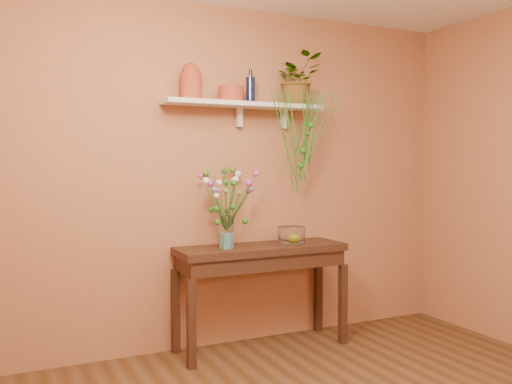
% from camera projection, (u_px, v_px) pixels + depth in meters
% --- Properties ---
extents(room, '(4.04, 4.04, 2.70)m').
position_uv_depth(room, '(394.00, 186.00, 2.64)').
color(room, brown).
rests_on(room, ground).
extents(sideboard, '(1.35, 0.43, 0.82)m').
position_uv_depth(sideboard, '(261.00, 260.00, 4.33)').
color(sideboard, '#3B2416').
rests_on(sideboard, ground).
extents(wall_shelf, '(1.30, 0.24, 0.19)m').
position_uv_depth(wall_shelf, '(245.00, 106.00, 4.33)').
color(wall_shelf, white).
rests_on(wall_shelf, room).
extents(terracotta_jug, '(0.19, 0.19, 0.28)m').
position_uv_depth(terracotta_jug, '(191.00, 82.00, 4.14)').
color(terracotta_jug, '#BB3F28').
rests_on(terracotta_jug, wall_shelf).
extents(terracotta_pot, '(0.20, 0.20, 0.12)m').
position_uv_depth(terracotta_pot, '(231.00, 95.00, 4.29)').
color(terracotta_pot, '#BB3F28').
rests_on(terracotta_pot, wall_shelf).
extents(blue_bottle, '(0.08, 0.08, 0.26)m').
position_uv_depth(blue_bottle, '(250.00, 89.00, 4.34)').
color(blue_bottle, '#0D1438').
rests_on(blue_bottle, wall_shelf).
extents(spider_plant, '(0.38, 0.33, 0.42)m').
position_uv_depth(spider_plant, '(297.00, 80.00, 4.52)').
color(spider_plant, '#24701A').
rests_on(spider_plant, wall_shelf).
extents(plant_fronds, '(0.67, 0.30, 0.80)m').
position_uv_depth(plant_fronds, '(304.00, 138.00, 4.40)').
color(plant_fronds, '#24701A').
rests_on(plant_fronds, wall_shelf).
extents(glass_vase, '(0.12, 0.12, 0.25)m').
position_uv_depth(glass_vase, '(226.00, 234.00, 4.19)').
color(glass_vase, white).
rests_on(glass_vase, sideboard).
extents(bouquet, '(0.45, 0.42, 0.49)m').
position_uv_depth(bouquet, '(227.00, 189.00, 4.18)').
color(bouquet, '#386B28').
rests_on(bouquet, glass_vase).
extents(glass_bowl, '(0.22, 0.22, 0.13)m').
position_uv_depth(glass_bowl, '(291.00, 235.00, 4.45)').
color(glass_bowl, white).
rests_on(glass_bowl, sideboard).
extents(lemon, '(0.08, 0.08, 0.08)m').
position_uv_depth(lemon, '(293.00, 238.00, 4.44)').
color(lemon, yellow).
rests_on(lemon, glass_bowl).
extents(carton, '(0.06, 0.05, 0.11)m').
position_uv_depth(carton, '(226.00, 242.00, 4.14)').
color(carton, teal).
rests_on(carton, sideboard).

